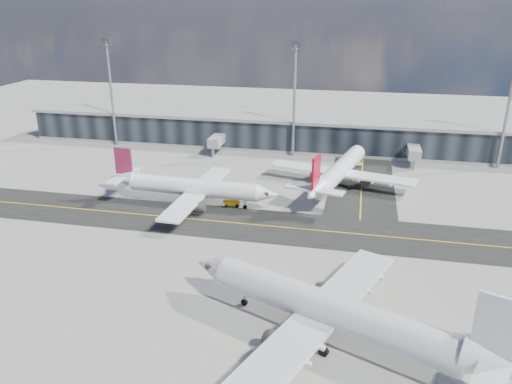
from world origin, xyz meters
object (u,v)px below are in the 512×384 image
(airliner_near, at_px, (334,312))
(service_van, at_px, (356,162))
(baggage_tug, at_px, (233,202))
(airliner_redtail, at_px, (339,171))
(airliner_af, at_px, (191,187))

(airliner_near, xyz_separation_m, service_van, (0.94, 70.20, -3.42))
(airliner_near, xyz_separation_m, baggage_tug, (-22.09, 37.67, -3.05))
(airliner_redtail, height_order, service_van, airliner_redtail)
(service_van, bearing_deg, airliner_af, -149.91)
(baggage_tug, relative_size, service_van, 0.75)
(airliner_near, bearing_deg, airliner_redtail, 24.91)
(airliner_redtail, relative_size, baggage_tug, 10.59)
(airliner_redtail, xyz_separation_m, airliner_near, (2.40, -53.06, 0.36))
(airliner_near, height_order, service_van, airliner_near)
(airliner_af, relative_size, airliner_redtail, 0.94)
(airliner_near, distance_m, baggage_tug, 43.77)
(airliner_af, bearing_deg, service_van, 138.57)
(airliner_af, xyz_separation_m, airliner_redtail, (28.21, 15.54, 0.26))
(airliner_redtail, xyz_separation_m, service_van, (3.35, 17.14, -3.06))
(airliner_af, distance_m, baggage_tug, 8.85)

